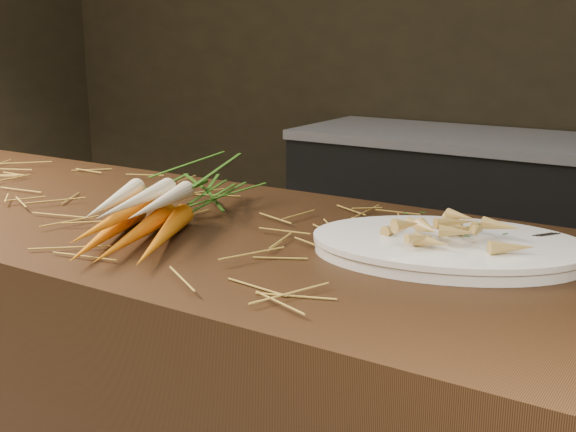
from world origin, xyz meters
name	(u,v)px	position (x,y,z in m)	size (l,w,h in m)	color
main_counter	(127,407)	(0.00, 0.30, 0.45)	(2.40, 0.70, 0.90)	black
back_counter	(509,239)	(0.30, 2.18, 0.42)	(1.82, 0.62, 0.84)	black
straw_bedding	(115,205)	(0.00, 0.30, 0.91)	(1.40, 0.60, 0.02)	olive
root_veg_bunch	(167,196)	(0.16, 0.28, 0.95)	(0.37, 0.58, 0.10)	#C16416
serving_platter	(448,249)	(0.69, 0.37, 0.91)	(0.44, 0.29, 0.02)	white
roasted_veg_heap	(449,228)	(0.69, 0.37, 0.95)	(0.21, 0.16, 0.05)	#B08633
serving_fork	(551,251)	(0.84, 0.40, 0.93)	(0.01, 0.16, 0.00)	silver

